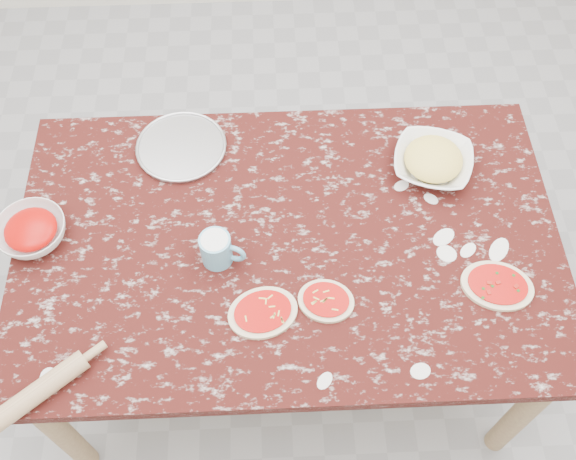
# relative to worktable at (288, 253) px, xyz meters

# --- Properties ---
(ground) EXTENTS (4.00, 4.00, 0.00)m
(ground) POSITION_rel_worktable_xyz_m (0.00, 0.00, -0.67)
(ground) COLOR gray
(worktable) EXTENTS (1.60, 1.00, 0.75)m
(worktable) POSITION_rel_worktable_xyz_m (0.00, 0.00, 0.00)
(worktable) COLOR black
(worktable) RESTS_ON ground
(pizza_tray) EXTENTS (0.33, 0.33, 0.01)m
(pizza_tray) POSITION_rel_worktable_xyz_m (-0.33, 0.36, 0.09)
(pizza_tray) COLOR #B2B2B7
(pizza_tray) RESTS_ON worktable
(sauce_bowl) EXTENTS (0.24, 0.24, 0.06)m
(sauce_bowl) POSITION_rel_worktable_xyz_m (-0.74, 0.04, 0.11)
(sauce_bowl) COLOR white
(sauce_bowl) RESTS_ON worktable
(cheese_bowl) EXTENTS (0.30, 0.30, 0.06)m
(cheese_bowl) POSITION_rel_worktable_xyz_m (0.46, 0.24, 0.11)
(cheese_bowl) COLOR white
(cheese_bowl) RESTS_ON worktable
(flour_mug) EXTENTS (0.13, 0.09, 0.10)m
(flour_mug) POSITION_rel_worktable_xyz_m (-0.20, -0.06, 0.14)
(flour_mug) COLOR #5EA6C5
(flour_mug) RESTS_ON worktable
(pizza_left) EXTENTS (0.23, 0.20, 0.02)m
(pizza_left) POSITION_rel_worktable_xyz_m (-0.08, -0.24, 0.09)
(pizza_left) COLOR beige
(pizza_left) RESTS_ON worktable
(pizza_mid) EXTENTS (0.19, 0.17, 0.02)m
(pizza_mid) POSITION_rel_worktable_xyz_m (0.10, -0.21, 0.09)
(pizza_mid) COLOR beige
(pizza_mid) RESTS_ON worktable
(pizza_right) EXTENTS (0.24, 0.20, 0.02)m
(pizza_right) POSITION_rel_worktable_xyz_m (0.58, -0.18, 0.09)
(pizza_right) COLOR beige
(pizza_right) RESTS_ON worktable
(rolling_pin) EXTENTS (0.25, 0.21, 0.05)m
(rolling_pin) POSITION_rel_worktable_xyz_m (-0.65, -0.44, 0.11)
(rolling_pin) COLOR tan
(rolling_pin) RESTS_ON worktable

